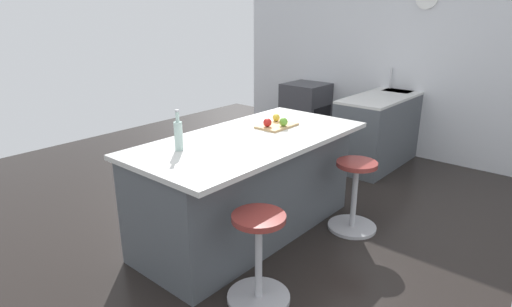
{
  "coord_description": "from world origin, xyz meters",
  "views": [
    {
      "loc": [
        2.79,
        2.42,
        1.91
      ],
      "look_at": [
        0.24,
        0.23,
        0.77
      ],
      "focal_mm": 29.71,
      "sensor_mm": 36.0,
      "label": 1
    }
  ],
  "objects": [
    {
      "name": "kitchen_island",
      "position": [
        0.24,
        0.14,
        0.46
      ],
      "size": [
        2.11,
        1.03,
        0.9
      ],
      "color": "#4C5156",
      "rests_on": "ground_plane"
    },
    {
      "name": "ground_plane",
      "position": [
        0.0,
        0.0,
        0.0
      ],
      "size": [
        7.47,
        7.47,
        0.0
      ],
      "primitive_type": "plane",
      "color": "black"
    },
    {
      "name": "stool_middle",
      "position": [
        0.91,
        0.83,
        0.31
      ],
      "size": [
        0.44,
        0.44,
        0.65
      ],
      "color": "#B7B7BC",
      "rests_on": "ground_plane"
    },
    {
      "name": "apple_green",
      "position": [
        -0.15,
        0.22,
        0.96
      ],
      "size": [
        0.08,
        0.08,
        0.08
      ],
      "primitive_type": "sphere",
      "color": "#609E2D",
      "rests_on": "cutting_board"
    },
    {
      "name": "stool_by_window",
      "position": [
        -0.42,
        0.83,
        0.31
      ],
      "size": [
        0.44,
        0.44,
        0.65
      ],
      "color": "#B7B7BC",
      "rests_on": "ground_plane"
    },
    {
      "name": "apple_red",
      "position": [
        -0.04,
        0.12,
        0.96
      ],
      "size": [
        0.08,
        0.08,
        0.08
      ],
      "primitive_type": "sphere",
      "color": "red",
      "rests_on": "cutting_board"
    },
    {
      "name": "sink_cabinet",
      "position": [
        -2.53,
        0.21,
        0.45
      ],
      "size": [
        2.0,
        0.6,
        1.17
      ],
      "color": "#4C5156",
      "rests_on": "ground_plane"
    },
    {
      "name": "interior_partition_left",
      "position": [
        -2.87,
        0.0,
        1.37
      ],
      "size": [
        0.15,
        4.88,
        2.73
      ],
      "color": "silver",
      "rests_on": "ground_plane"
    },
    {
      "name": "oven_range",
      "position": [
        -2.52,
        -1.14,
        0.43
      ],
      "size": [
        0.6,
        0.61,
        0.86
      ],
      "color": "#38383D",
      "rests_on": "ground_plane"
    },
    {
      "name": "water_bottle",
      "position": [
        0.86,
        -0.0,
        1.03
      ],
      "size": [
        0.06,
        0.06,
        0.31
      ],
      "color": "silver",
      "rests_on": "kitchen_island"
    },
    {
      "name": "cutting_board",
      "position": [
        -0.15,
        0.14,
        0.91
      ],
      "size": [
        0.36,
        0.24,
        0.02
      ],
      "primitive_type": "cube",
      "color": "tan",
      "rests_on": "kitchen_island"
    },
    {
      "name": "apple_yellow",
      "position": [
        -0.24,
        0.06,
        0.96
      ],
      "size": [
        0.07,
        0.07,
        0.07
      ],
      "primitive_type": "sphere",
      "color": "gold",
      "rests_on": "cutting_board"
    }
  ]
}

